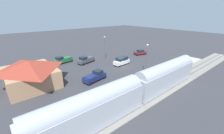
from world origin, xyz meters
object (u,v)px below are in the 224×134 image
pedestrian_waiting_far (132,82)px  sedan_maroon (140,52)px  passenger_train (137,88)px  pickup_green (63,60)px  light_pole_near_platform (147,55)px  light_pole_lot_center (105,45)px  pedestrian_on_platform (163,69)px  pickup_charcoal (86,60)px  station_building (30,73)px  pickup_navy (95,76)px  suv_white (122,61)px

pedestrian_waiting_far → sedan_maroon: pedestrian_waiting_far is taller
passenger_train → pickup_green: bearing=1.5°
light_pole_near_platform → light_pole_lot_center: 16.48m
pedestrian_on_platform → pickup_charcoal: 21.59m
pedestrian_on_platform → pedestrian_waiting_far: size_ratio=1.00×
station_building → sedan_maroon: 35.38m
pickup_charcoal → light_pole_lot_center: size_ratio=0.80×
light_pole_lot_center → pickup_navy: bearing=134.9°
pickup_navy → pickup_charcoal: 12.67m
pedestrian_on_platform → station_building: bearing=61.0°
sedan_maroon → light_pole_near_platform: light_pole_near_platform is taller
pickup_green → light_pole_lot_center: (-4.35, -12.31, 3.49)m
station_building → sedan_maroon: (0.94, -35.32, -1.83)m
pedestrian_waiting_far → suv_white: 13.86m
pedestrian_on_platform → pedestrian_waiting_far: 10.57m
station_building → pedestrian_on_platform: 29.08m
passenger_train → sedan_maroon: bearing=-51.7°
station_building → pickup_green: station_building is taller
light_pole_near_platform → light_pole_lot_center: bearing=-1.2°
station_building → pickup_navy: (-6.51, -11.07, -1.68)m
pedestrian_on_platform → pickup_green: pickup_green is taller
passenger_train → light_pole_near_platform: (6.80, -11.23, 1.78)m
pedestrian_waiting_far → station_building: bearing=46.7°
pedestrian_waiting_far → suv_white: bearing=-35.0°
pickup_charcoal → sedan_maroon: bearing=-102.4°
suv_white → pickup_navy: suv_white is taller
pedestrian_on_platform → sedan_maroon: bearing=-33.4°
pickup_green → pickup_charcoal: size_ratio=0.99×
sedan_maroon → light_pole_lot_center: size_ratio=0.68×
pickup_charcoal → light_pole_lot_center: bearing=-89.8°
station_building → light_pole_near_platform: light_pole_near_platform is taller
pedestrian_on_platform → sedan_maroon: pedestrian_on_platform is taller
pickup_navy → pickup_charcoal: size_ratio=0.99×
passenger_train → pedestrian_waiting_far: size_ratio=19.51×
passenger_train → pickup_green: size_ratio=5.92×
pickup_charcoal → light_pole_near_platform: light_pole_near_platform is taller
pedestrian_on_platform → pickup_navy: 16.22m
suv_white → pickup_charcoal: suv_white is taller
suv_white → pickup_navy: bearing=108.3°
pickup_navy → light_pole_lot_center: 17.06m
pedestrian_waiting_far → sedan_maroon: bearing=-53.9°
station_building → pickup_green: size_ratio=2.01×
pedestrian_on_platform → pickup_charcoal: (19.31, 9.64, -0.25)m
pickup_green → light_pole_near_platform: 24.29m
pickup_charcoal → pickup_navy: bearing=158.2°
pedestrian_waiting_far → pickup_green: bearing=10.2°
pickup_navy → light_pole_lot_center: bearing=-45.1°
station_building → suv_white: station_building is taller
passenger_train → light_pole_lot_center: 26.04m
passenger_train → pedestrian_waiting_far: passenger_train is taller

